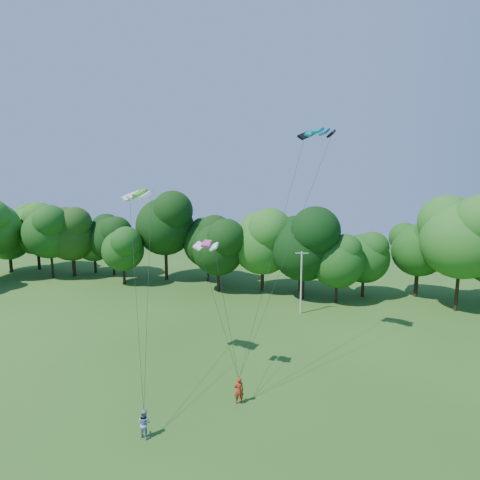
# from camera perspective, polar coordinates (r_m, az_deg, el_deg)

# --- Properties ---
(utility_pole) EXTENTS (1.44, 0.31, 7.24)m
(utility_pole) POSITION_cam_1_polar(r_m,az_deg,el_deg) (43.23, 9.30, -6.30)
(utility_pole) COLOR beige
(utility_pole) RESTS_ON ground
(kite_flyer_left) EXTENTS (0.81, 0.70, 1.86)m
(kite_flyer_left) POSITION_cam_1_polar(r_m,az_deg,el_deg) (27.22, -0.17, -21.94)
(kite_flyer_left) COLOR #AF2E16
(kite_flyer_left) RESTS_ON ground
(kite_flyer_right) EXTENTS (0.95, 0.81, 1.70)m
(kite_flyer_right) POSITION_cam_1_polar(r_m,az_deg,el_deg) (25.05, -14.38, -25.43)
(kite_flyer_right) COLOR #889ABD
(kite_flyer_right) RESTS_ON ground
(kite_teal) EXTENTS (3.22, 2.18, 0.66)m
(kite_teal) POSITION_cam_1_polar(r_m,az_deg,el_deg) (32.92, 11.77, 16.05)
(kite_teal) COLOR #047382
(kite_teal) RESTS_ON ground
(kite_green) EXTENTS (2.85, 1.74, 0.60)m
(kite_green) POSITION_cam_1_polar(r_m,az_deg,el_deg) (28.97, -15.00, 6.96)
(kite_green) COLOR green
(kite_green) RESTS_ON ground
(kite_pink) EXTENTS (1.75, 0.84, 0.42)m
(kite_pink) POSITION_cam_1_polar(r_m,az_deg,el_deg) (26.72, -5.14, -0.52)
(kite_pink) COLOR #CD398D
(kite_pink) RESTS_ON ground
(tree_back_west) EXTENTS (8.57, 8.57, 12.46)m
(tree_back_west) POSITION_cam_1_polar(r_m,az_deg,el_deg) (64.99, -24.31, 1.64)
(tree_back_west) COLOR black
(tree_back_west) RESTS_ON ground
(tree_back_center) EXTENTS (8.85, 8.85, 12.87)m
(tree_back_center) POSITION_cam_1_polar(r_m,az_deg,el_deg) (48.00, 9.68, 0.40)
(tree_back_center) COLOR black
(tree_back_center) RESTS_ON ground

